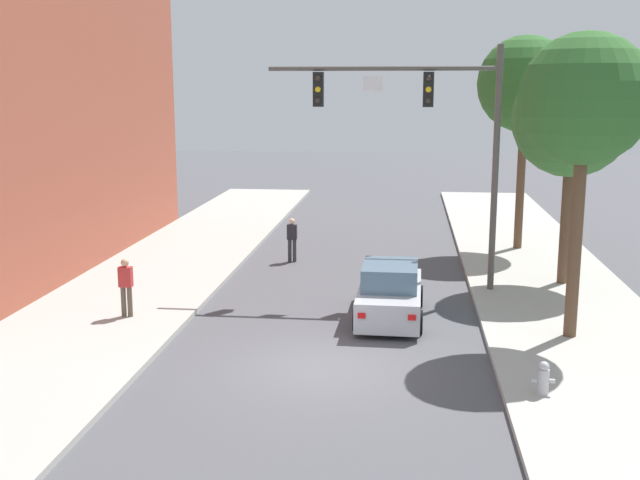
# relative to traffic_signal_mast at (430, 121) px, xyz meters

# --- Properties ---
(ground_plane) EXTENTS (120.00, 120.00, 0.00)m
(ground_plane) POSITION_rel_traffic_signal_mast_xyz_m (-2.58, -7.10, -5.37)
(ground_plane) COLOR #4C4C51
(sidewalk_left) EXTENTS (5.00, 60.00, 0.15)m
(sidewalk_left) POSITION_rel_traffic_signal_mast_xyz_m (-9.08, -7.10, -5.29)
(sidewalk_left) COLOR #A8A59E
(sidewalk_left) RESTS_ON ground
(sidewalk_right) EXTENTS (5.00, 60.00, 0.15)m
(sidewalk_right) POSITION_rel_traffic_signal_mast_xyz_m (3.92, -7.10, -5.29)
(sidewalk_right) COLOR #A8A59E
(sidewalk_right) RESTS_ON ground
(traffic_signal_mast) EXTENTS (7.09, 0.38, 7.50)m
(traffic_signal_mast) POSITION_rel_traffic_signal_mast_xyz_m (0.00, 0.00, 0.00)
(traffic_signal_mast) COLOR #514C47
(traffic_signal_mast) RESTS_ON sidewalk_right
(car_lead_silver) EXTENTS (1.90, 4.27, 1.60)m
(car_lead_silver) POSITION_rel_traffic_signal_mast_xyz_m (-1.06, -3.04, -4.64)
(car_lead_silver) COLOR #B7B7BC
(car_lead_silver) RESTS_ON ground
(pedestrian_sidewalk_left_walker) EXTENTS (0.36, 0.22, 1.64)m
(pedestrian_sidewalk_left_walker) POSITION_rel_traffic_signal_mast_xyz_m (-8.30, -4.15, -4.30)
(pedestrian_sidewalk_left_walker) COLOR brown
(pedestrian_sidewalk_left_walker) RESTS_ON sidewalk_left
(pedestrian_crossing_road) EXTENTS (0.36, 0.22, 1.64)m
(pedestrian_crossing_road) POSITION_rel_traffic_signal_mast_xyz_m (-4.84, 3.75, -4.45)
(pedestrian_crossing_road) COLOR #333338
(pedestrian_crossing_road) RESTS_ON ground
(fire_hydrant) EXTENTS (0.48, 0.24, 0.72)m
(fire_hydrant) POSITION_rel_traffic_signal_mast_xyz_m (2.22, -8.56, -4.86)
(fire_hydrant) COLOR #B2B2B7
(fire_hydrant) RESTS_ON sidewalk_right
(street_tree_nearest) EXTENTS (3.22, 3.22, 7.59)m
(street_tree_nearest) POSITION_rel_traffic_signal_mast_xyz_m (3.56, -4.52, 0.71)
(street_tree_nearest) COLOR brown
(street_tree_nearest) RESTS_ON sidewalk_right
(street_tree_second) EXTENTS (3.73, 3.73, 7.18)m
(street_tree_second) POSITION_rel_traffic_signal_mast_xyz_m (4.42, 1.08, 0.07)
(street_tree_second) COLOR brown
(street_tree_second) RESTS_ON sidewalk_right
(street_tree_third) EXTENTS (3.65, 3.65, 8.19)m
(street_tree_third) POSITION_rel_traffic_signal_mast_xyz_m (3.74, 6.58, 1.10)
(street_tree_third) COLOR brown
(street_tree_third) RESTS_ON sidewalk_right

